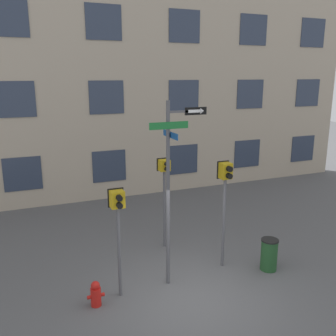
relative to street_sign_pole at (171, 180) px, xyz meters
name	(u,v)px	position (x,y,z in m)	size (l,w,h in m)	color
ground_plane	(191,298)	(0.16, -0.84, -2.74)	(60.00, 60.00, 0.00)	#515154
building_facade	(102,23)	(0.16, 7.51, 4.41)	(24.00, 0.64, 14.31)	tan
street_sign_pole	(171,180)	(0.00, 0.00, 0.00)	(1.46, 0.85, 4.62)	#4C4C51
pedestrian_signal_left	(118,214)	(-1.35, -0.08, -0.65)	(0.37, 0.40, 2.67)	#4C4C51
pedestrian_signal_right	(225,186)	(1.66, 0.27, -0.43)	(0.35, 0.40, 2.97)	#4C4C51
pedestrian_signal_across	(164,180)	(0.62, 2.02, -0.60)	(0.37, 0.40, 2.78)	#4C4C51
fire_hydrant	(96,294)	(-1.98, -0.27, -2.45)	(0.40, 0.24, 0.61)	red
trash_bin	(269,254)	(2.72, -0.39, -2.30)	(0.47, 0.47, 0.88)	#1E4723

